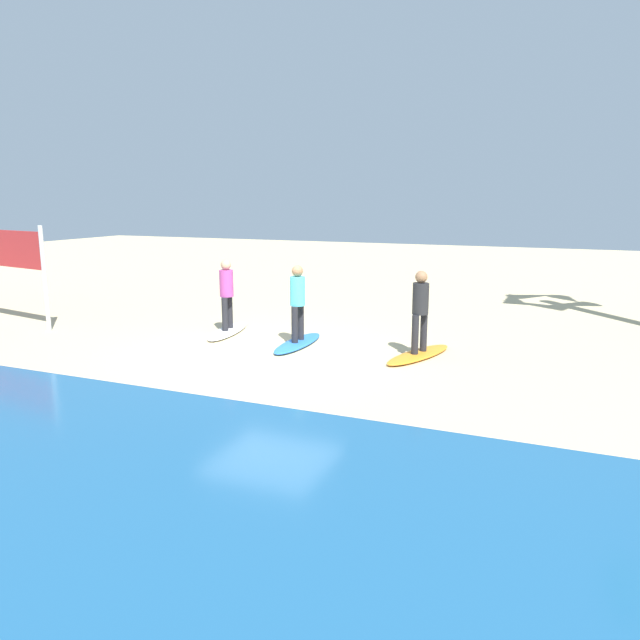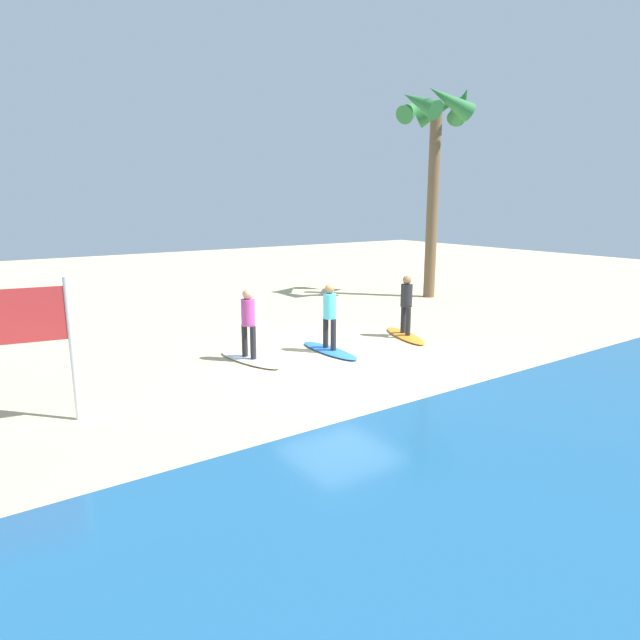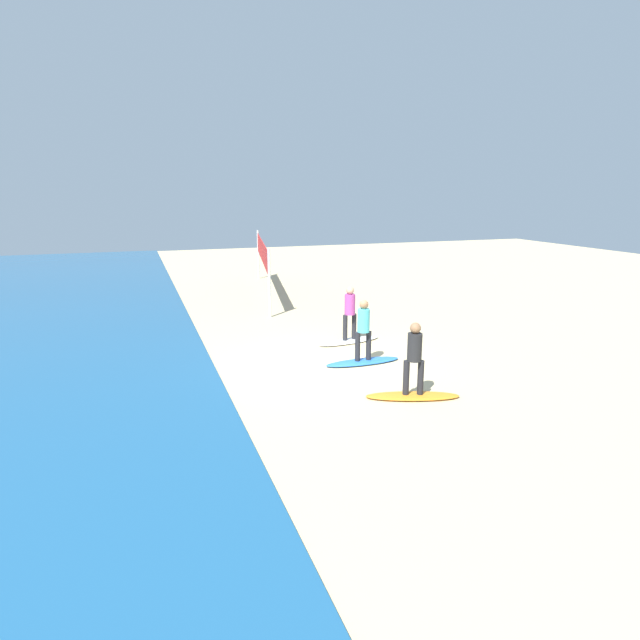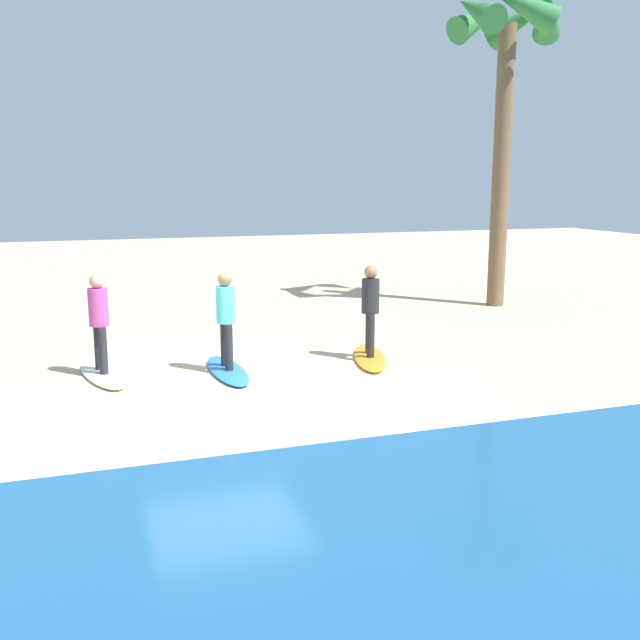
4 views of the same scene
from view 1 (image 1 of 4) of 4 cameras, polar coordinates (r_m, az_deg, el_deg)
name	(u,v)px [view 1 (image 1 of 4)]	position (r m, az deg, el deg)	size (l,w,h in m)	color
ground_plane	(271,353)	(12.42, -4.67, -3.10)	(60.00, 60.00, 0.00)	#CCB789
surfboard_orange	(419,354)	(12.22, 9.34, -3.25)	(2.10, 0.56, 0.09)	orange
surfer_orange	(420,306)	(12.01, 9.50, 1.34)	(0.32, 0.44, 1.64)	#232328
surfboard_blue	(298,343)	(13.01, -2.11, -2.19)	(2.10, 0.56, 0.09)	blue
surfer_blue	(298,298)	(12.81, -2.14, 2.12)	(0.32, 0.46, 1.64)	#232328
surfboard_white	(228,331)	(14.33, -8.73, -1.04)	(2.10, 0.56, 0.09)	white
surfer_white	(227,289)	(14.15, -8.85, 2.89)	(0.32, 0.45, 1.64)	#232328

